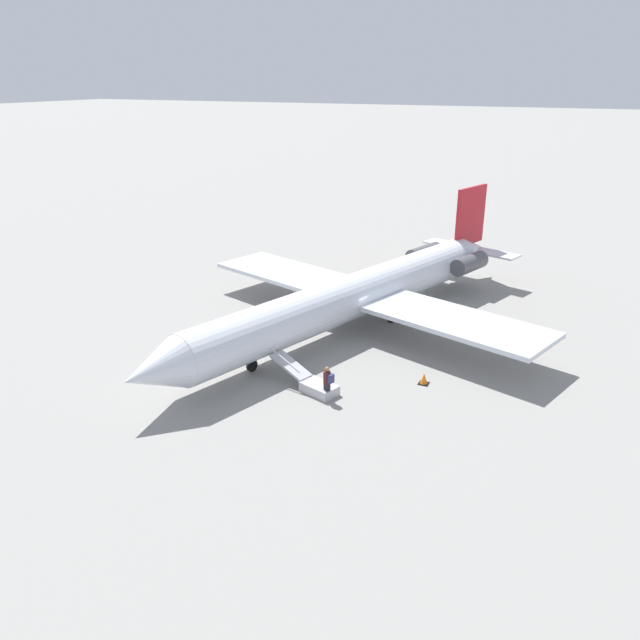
# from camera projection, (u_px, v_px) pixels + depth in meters

# --- Properties ---
(ground_plane) EXTENTS (600.00, 600.00, 0.00)m
(ground_plane) POSITION_uv_depth(u_px,v_px,m) (351.00, 328.00, 38.86)
(ground_plane) COLOR gray
(airplane_main) EXTENTS (30.99, 24.06, 7.12)m
(airplane_main) POSITION_uv_depth(u_px,v_px,m) (362.00, 292.00, 38.75)
(airplane_main) COLOR silver
(airplane_main) RESTS_ON ground
(boarding_stairs) EXTENTS (2.19, 4.13, 1.75)m
(boarding_stairs) POSITION_uv_depth(u_px,v_px,m) (313.00, 384.00, 31.10)
(boarding_stairs) COLOR #B2B2B7
(boarding_stairs) RESTS_ON ground
(passenger) EXTENTS (0.42, 0.57, 1.74)m
(passenger) POSITION_uv_depth(u_px,v_px,m) (328.00, 381.00, 30.02)
(passenger) COLOR #23232D
(passenger) RESTS_ON ground
(traffic_cone_near_stairs) EXTENTS (0.52, 0.52, 0.57)m
(traffic_cone_near_stairs) POSITION_uv_depth(u_px,v_px,m) (424.00, 379.00, 31.82)
(traffic_cone_near_stairs) COLOR black
(traffic_cone_near_stairs) RESTS_ON ground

